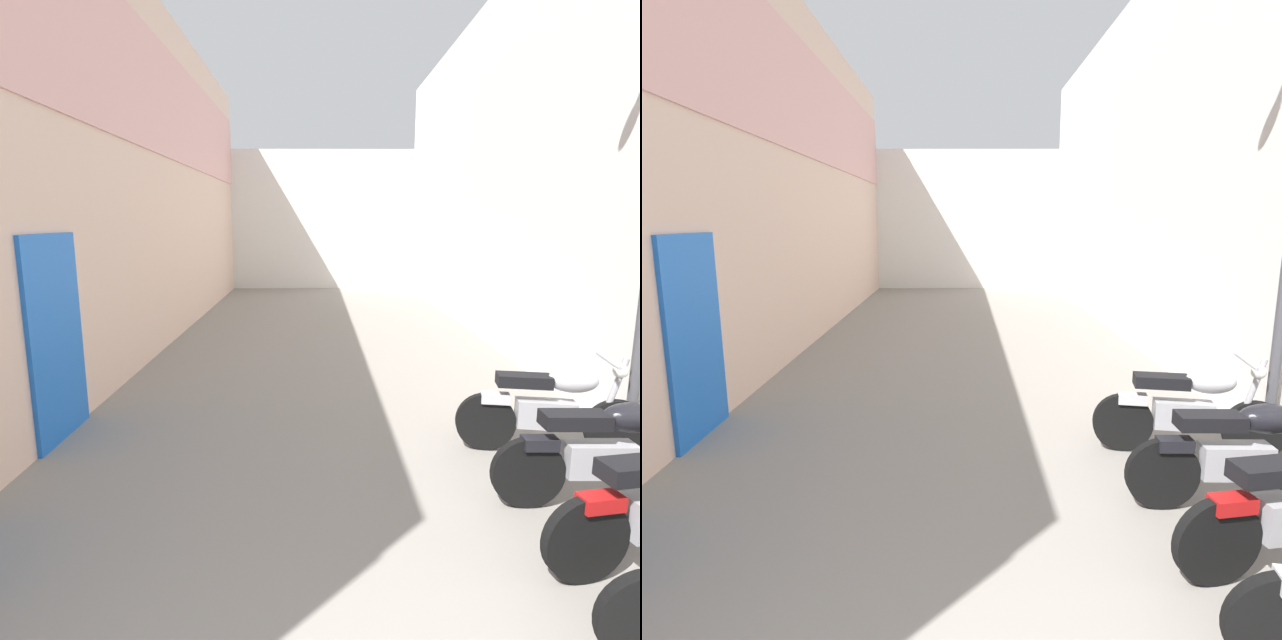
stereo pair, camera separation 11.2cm
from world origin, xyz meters
TOP-DOWN VIEW (x-y plane):
  - ground_plane at (0.00, 7.04)m, footprint 34.07×34.07m
  - building_left at (-3.23, 8.98)m, footprint 0.45×18.07m
  - building_right at (3.24, 9.03)m, footprint 0.45×18.07m
  - building_far_end at (0.00, 19.07)m, footprint 9.08×2.00m
  - motorcycle_fourth at (2.10, 4.12)m, footprint 1.85×0.58m
  - motorcycle_fifth at (2.10, 5.12)m, footprint 1.84×0.58m

SIDE VIEW (x-z plane):
  - ground_plane at x=0.00m, z-range 0.00..0.00m
  - motorcycle_fourth at x=2.10m, z-range -0.02..1.02m
  - motorcycle_fifth at x=2.10m, z-range -0.02..1.02m
  - building_far_end at x=0.00m, z-range 0.00..4.62m
  - building_left at x=-3.23m, z-range 0.02..6.24m
  - building_right at x=3.24m, z-range 0.00..6.44m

